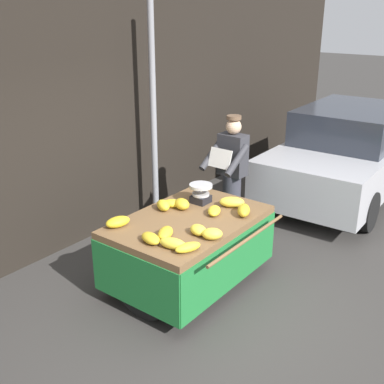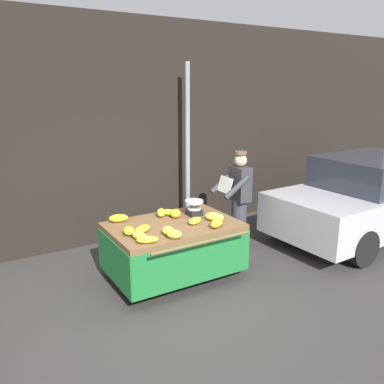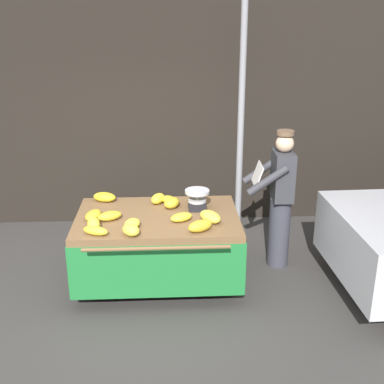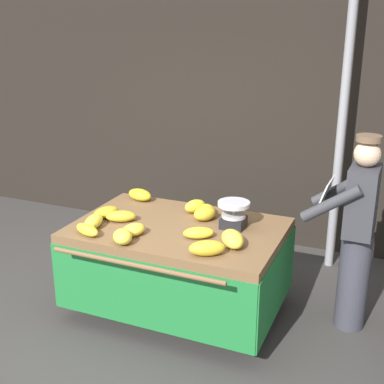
{
  "view_description": "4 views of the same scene",
  "coord_description": "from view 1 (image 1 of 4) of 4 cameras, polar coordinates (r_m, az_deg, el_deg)",
  "views": [
    {
      "loc": [
        -3.6,
        -2.42,
        3.08
      ],
      "look_at": [
        0.39,
        0.63,
        1.13
      ],
      "focal_mm": 44.83,
      "sensor_mm": 36.0,
      "label": 1
    },
    {
      "loc": [
        -2.27,
        -4.14,
        2.75
      ],
      "look_at": [
        0.66,
        0.69,
        1.24
      ],
      "focal_mm": 37.3,
      "sensor_mm": 36.0,
      "label": 2
    },
    {
      "loc": [
        0.4,
        -4.55,
        3.0
      ],
      "look_at": [
        0.67,
        0.61,
        1.12
      ],
      "focal_mm": 46.56,
      "sensor_mm": 36.0,
      "label": 3
    },
    {
      "loc": [
        2.02,
        -3.16,
        2.56
      ],
      "look_at": [
        0.39,
        0.67,
        1.16
      ],
      "focal_mm": 47.59,
      "sensor_mm": 36.0,
      "label": 4
    }
  ],
  "objects": [
    {
      "name": "banana_bunch_5",
      "position": [
        5.48,
        2.66,
        -2.24
      ],
      "size": [
        0.29,
        0.25,
        0.09
      ],
      "primitive_type": "ellipsoid",
      "rotation": [
        0.0,
        0.0,
        2.08
      ],
      "color": "yellow",
      "rests_on": "banana_cart"
    },
    {
      "name": "banana_bunch_7",
      "position": [
        5.24,
        -8.82,
        -3.53
      ],
      "size": [
        0.31,
        0.24,
        0.11
      ],
      "primitive_type": "ellipsoid",
      "rotation": [
        0.0,
        0.0,
        1.27
      ],
      "color": "gold",
      "rests_on": "banana_cart"
    },
    {
      "name": "banana_bunch_12",
      "position": [
        4.73,
        -2.29,
        -6.14
      ],
      "size": [
        0.19,
        0.31,
        0.11
      ],
      "primitive_type": "ellipsoid",
      "rotation": [
        0.0,
        0.0,
        0.21
      ],
      "color": "yellow",
      "rests_on": "banana_cart"
    },
    {
      "name": "banana_bunch_10",
      "position": [
        4.67,
        -0.5,
        -6.6
      ],
      "size": [
        0.3,
        0.21,
        0.09
      ],
      "primitive_type": "ellipsoid",
      "rotation": [
        0.0,
        0.0,
        1.17
      ],
      "color": "yellow",
      "rests_on": "banana_cart"
    },
    {
      "name": "vendor_person",
      "position": [
        6.71,
        4.72,
        2.0
      ],
      "size": [
        0.59,
        0.52,
        1.71
      ],
      "color": "#383842",
      "rests_on": "ground"
    },
    {
      "name": "banana_bunch_1",
      "position": [
        4.96,
        -3.18,
        -4.87
      ],
      "size": [
        0.31,
        0.25,
        0.1
      ],
      "primitive_type": "ellipsoid",
      "rotation": [
        0.0,
        0.0,
        2.03
      ],
      "color": "gold",
      "rests_on": "banana_cart"
    },
    {
      "name": "banana_bunch_6",
      "position": [
        5.6,
        -3.45,
        -1.59
      ],
      "size": [
        0.22,
        0.26,
        0.12
      ],
      "primitive_type": "ellipsoid",
      "rotation": [
        0.0,
        0.0,
        2.65
      ],
      "color": "yellow",
      "rests_on": "banana_cart"
    },
    {
      "name": "parked_car",
      "position": [
        8.6,
        17.98,
        4.49
      ],
      "size": [
        3.95,
        1.84,
        1.51
      ],
      "color": "#BCBCC1",
      "rests_on": "ground"
    },
    {
      "name": "banana_bunch_9",
      "position": [
        5.7,
        4.77,
        -1.19
      ],
      "size": [
        0.3,
        0.34,
        0.12
      ],
      "primitive_type": "ellipsoid",
      "rotation": [
        0.0,
        0.0,
        0.55
      ],
      "color": "yellow",
      "rests_on": "banana_cart"
    },
    {
      "name": "banana_bunch_0",
      "position": [
        4.91,
        2.42,
        -5.0
      ],
      "size": [
        0.25,
        0.26,
        0.12
      ],
      "primitive_type": "ellipsoid",
      "rotation": [
        0.0,
        0.0,
        0.64
      ],
      "color": "yellow",
      "rests_on": "banana_cart"
    },
    {
      "name": "street_pole",
      "position": [
        6.92,
        -4.6,
        8.7
      ],
      "size": [
        0.09,
        0.09,
        3.16
      ],
      "primitive_type": "cylinder",
      "color": "gray",
      "rests_on": "ground"
    },
    {
      "name": "banana_bunch_4",
      "position": [
        5.48,
        6.18,
        -2.18
      ],
      "size": [
        0.31,
        0.26,
        0.12
      ],
      "primitive_type": "ellipsoid",
      "rotation": [
        0.0,
        0.0,
        2.09
      ],
      "color": "gold",
      "rests_on": "banana_cart"
    },
    {
      "name": "banana_bunch_2",
      "position": [
        4.86,
        -4.93,
        -5.51
      ],
      "size": [
        0.23,
        0.3,
        0.09
      ],
      "primitive_type": "ellipsoid",
      "rotation": [
        0.0,
        0.0,
        2.83
      ],
      "color": "gold",
      "rests_on": "banana_cart"
    },
    {
      "name": "banana_cart",
      "position": [
        5.49,
        -0.39,
        -5.17
      ],
      "size": [
        1.84,
        1.41,
        0.85
      ],
      "color": "brown",
      "rests_on": "ground"
    },
    {
      "name": "banana_bunch_3",
      "position": [
        5.68,
        -2.38,
        -1.36
      ],
      "size": [
        0.24,
        0.27,
        0.09
      ],
      "primitive_type": "ellipsoid",
      "rotation": [
        0.0,
        0.0,
        0.52
      ],
      "color": "yellow",
      "rests_on": "banana_cart"
    },
    {
      "name": "weighing_scale",
      "position": [
        5.78,
        1.06,
        -0.17
      ],
      "size": [
        0.28,
        0.28,
        0.24
      ],
      "color": "black",
      "rests_on": "banana_cart"
    },
    {
      "name": "banana_bunch_8",
      "position": [
        5.01,
        0.76,
        -4.53
      ],
      "size": [
        0.22,
        0.25,
        0.1
      ],
      "primitive_type": "ellipsoid",
      "rotation": [
        0.0,
        0.0,
        2.76
      ],
      "color": "yellow",
      "rests_on": "banana_cart"
    },
    {
      "name": "ground_plane",
      "position": [
        5.32,
        2.94,
        -14.17
      ],
      "size": [
        60.0,
        60.0,
        0.0
      ],
      "primitive_type": "plane",
      "color": "#383533"
    },
    {
      "name": "back_wall",
      "position": [
        6.28,
        -16.96,
        10.08
      ],
      "size": [
        16.0,
        0.24,
        3.92
      ],
      "primitive_type": "cube",
      "color": "black",
      "rests_on": "ground"
    },
    {
      "name": "banana_bunch_11",
      "position": [
        5.62,
        -1.21,
        -1.43
      ],
      "size": [
        0.25,
        0.28,
        0.12
      ],
      "primitive_type": "ellipsoid",
      "rotation": [
        0.0,
        0.0,
        2.67
      ],
      "color": "gold",
      "rests_on": "banana_cart"
    }
  ]
}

